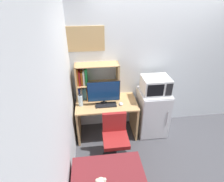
% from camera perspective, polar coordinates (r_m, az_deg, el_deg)
% --- Properties ---
extents(wall_back, '(6.40, 0.04, 2.60)m').
position_cam_1_polar(wall_back, '(3.72, 19.69, 8.13)').
color(wall_back, silver).
rests_on(wall_back, ground_plane).
extents(wall_left, '(0.04, 4.40, 2.60)m').
position_cam_1_polar(wall_left, '(1.97, -17.01, -11.43)').
color(wall_left, silver).
rests_on(wall_left, ground_plane).
extents(desk, '(1.11, 0.63, 0.74)m').
position_cam_1_polar(desk, '(3.44, -1.73, -6.90)').
color(desk, tan).
rests_on(desk, ground_plane).
extents(hutch_bookshelf, '(0.77, 0.27, 0.68)m').
position_cam_1_polar(hutch_bookshelf, '(3.30, -6.77, 2.64)').
color(hutch_bookshelf, tan).
rests_on(hutch_bookshelf, desk).
extents(monitor, '(0.57, 0.18, 0.46)m').
position_cam_1_polar(monitor, '(3.12, -2.64, -0.43)').
color(monitor, black).
rests_on(monitor, desk).
extents(keyboard, '(0.37, 0.16, 0.02)m').
position_cam_1_polar(keyboard, '(3.22, -1.91, -4.42)').
color(keyboard, black).
rests_on(keyboard, desk).
extents(computer_mouse, '(0.07, 0.10, 0.04)m').
position_cam_1_polar(computer_mouse, '(3.24, 2.86, -4.02)').
color(computer_mouse, silver).
rests_on(computer_mouse, desk).
extents(water_bottle, '(0.08, 0.08, 0.22)m').
position_cam_1_polar(water_bottle, '(3.21, -9.92, -2.97)').
color(water_bottle, silver).
rests_on(water_bottle, desk).
extents(mini_fridge, '(0.54, 0.56, 0.91)m').
position_cam_1_polar(mini_fridge, '(3.63, 12.48, -6.53)').
color(mini_fridge, silver).
rests_on(mini_fridge, ground_plane).
extents(microwave, '(0.48, 0.41, 0.29)m').
position_cam_1_polar(microwave, '(3.32, 13.57, 1.88)').
color(microwave, silver).
rests_on(microwave, mini_fridge).
extents(desk_chair, '(0.47, 0.47, 0.84)m').
position_cam_1_polar(desk_chair, '(3.08, 1.02, -15.39)').
color(desk_chair, black).
rests_on(desk_chair, ground_plane).
extents(wall_corkboard, '(0.63, 0.02, 0.41)m').
position_cam_1_polar(wall_corkboard, '(3.15, -8.36, 15.93)').
color(wall_corkboard, tan).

